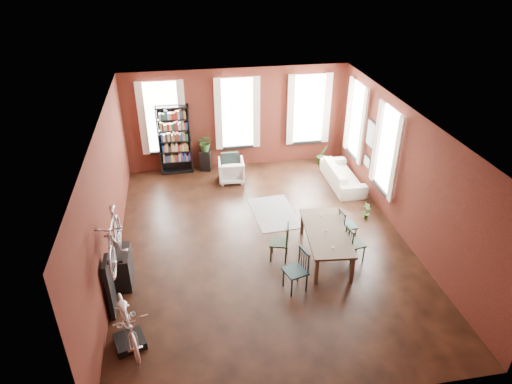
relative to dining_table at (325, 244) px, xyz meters
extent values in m
plane|color=black|center=(-1.35, 0.75, -0.35)|extent=(9.00, 9.00, 0.00)
cube|color=silver|center=(-1.35, 0.75, 2.85)|extent=(7.00, 9.00, 0.04)
cube|color=#431610|center=(-1.35, 5.25, 1.25)|extent=(7.00, 0.04, 3.20)
cube|color=#431610|center=(-1.35, -3.75, 1.25)|extent=(7.00, 0.04, 3.20)
cube|color=#431610|center=(-4.85, 0.75, 1.25)|extent=(0.04, 9.00, 3.20)
cube|color=#431610|center=(2.15, 0.75, 1.25)|extent=(0.04, 9.00, 3.20)
cube|color=white|center=(-3.65, 5.22, 1.45)|extent=(1.00, 0.04, 2.20)
cube|color=beige|center=(-3.65, 5.15, 1.45)|extent=(1.40, 0.06, 2.30)
cube|color=white|center=(-1.35, 5.22, 1.45)|extent=(1.00, 0.04, 2.20)
cube|color=beige|center=(-1.35, 5.15, 1.45)|extent=(1.40, 0.06, 2.30)
cube|color=white|center=(0.95, 5.22, 1.45)|extent=(1.00, 0.04, 2.20)
cube|color=beige|center=(0.95, 5.15, 1.45)|extent=(1.40, 0.06, 2.30)
cube|color=white|center=(2.12, 1.75, 1.45)|extent=(0.04, 1.00, 2.20)
cube|color=beige|center=(2.05, 1.75, 1.45)|extent=(0.06, 1.40, 2.30)
cube|color=white|center=(2.12, 3.95, 1.45)|extent=(0.04, 1.00, 2.20)
cube|color=beige|center=(2.05, 3.95, 1.45)|extent=(0.06, 1.40, 2.30)
cube|color=black|center=(2.11, 2.85, 1.45)|extent=(0.04, 0.55, 0.75)
cube|color=black|center=(2.11, 2.85, 0.60)|extent=(0.04, 0.45, 0.35)
cube|color=brown|center=(0.00, 0.00, 0.00)|extent=(1.13, 2.14, 0.70)
cube|color=#1B393C|center=(-0.98, -1.00, 0.13)|extent=(0.55, 0.55, 0.97)
cube|color=#1C301C|center=(-1.09, 0.10, 0.11)|extent=(0.54, 0.54, 0.92)
cube|color=black|center=(0.64, -0.22, 0.09)|extent=(0.46, 0.46, 0.87)
cube|color=#1C3B3D|center=(0.74, 0.56, 0.07)|extent=(0.42, 0.42, 0.85)
cube|color=black|center=(-3.35, 5.05, 0.75)|extent=(1.00, 0.32, 2.20)
imported|color=white|center=(-1.71, 4.14, 0.04)|extent=(0.79, 0.75, 0.78)
imported|color=beige|center=(1.60, 3.35, 0.06)|extent=(0.61, 2.08, 0.81)
cube|color=black|center=(-0.79, 2.07, -0.34)|extent=(1.24, 1.86, 0.01)
cube|color=black|center=(-4.38, -1.98, -0.27)|extent=(0.66, 0.66, 0.15)
cube|color=black|center=(-4.75, -1.05, 0.30)|extent=(0.16, 0.60, 1.30)
cube|color=black|center=(-4.63, -0.15, 0.05)|extent=(0.40, 0.80, 0.80)
cube|color=black|center=(-2.42, 5.05, -0.02)|extent=(0.39, 0.39, 0.66)
imported|color=#275421|center=(1.39, 4.78, -0.20)|extent=(0.60, 0.76, 0.30)
imported|color=#366127|center=(1.59, 1.38, -0.27)|extent=(0.45, 0.53, 0.17)
imported|color=silver|center=(-4.35, -1.97, 0.64)|extent=(0.81, 1.01, 1.68)
imported|color=#A5A8AD|center=(-4.50, -1.05, 1.78)|extent=(0.47, 1.00, 1.66)
imported|color=#2D5823|center=(-2.40, 5.06, 0.53)|extent=(0.64, 0.68, 0.44)
camera|label=1|loc=(-3.09, -8.29, 6.34)|focal=32.00mm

